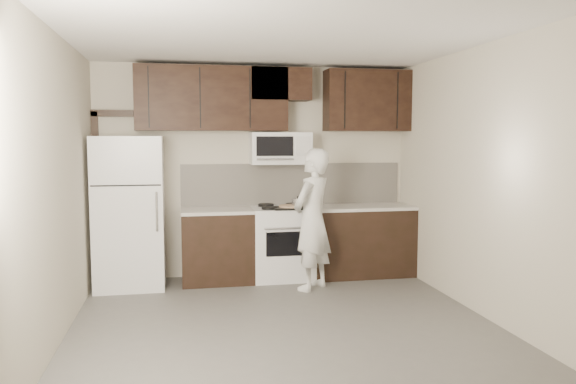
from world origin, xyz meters
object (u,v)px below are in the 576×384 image
object	(u,v)px
stove	(282,243)
microwave	(280,148)
person	(312,220)
refrigerator	(130,212)

from	to	relation	value
stove	microwave	xyz separation A→B (m)	(-0.00, 0.12, 1.19)
stove	person	xyz separation A→B (m)	(0.26, -0.56, 0.37)
refrigerator	person	size ratio (longest dim) A/B	1.09
stove	microwave	world-z (taller)	microwave
microwave	person	distance (m)	1.10
refrigerator	person	distance (m)	2.17
refrigerator	stove	bearing A→B (deg)	1.51
microwave	person	size ratio (longest dim) A/B	0.46
refrigerator	person	xyz separation A→B (m)	(2.11, -0.51, -0.07)
microwave	refrigerator	distance (m)	2.00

